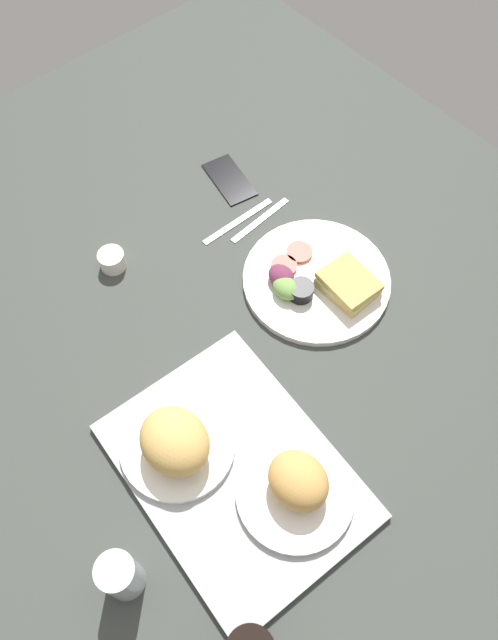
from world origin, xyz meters
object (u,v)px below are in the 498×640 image
object	(u,v)px
plate_with_salad	(317,281)
espresso_cup	(112,260)
cell_phone	(229,179)
knife	(238,221)
bread_plate_near	(297,486)
serving_tray	(235,471)
bread_plate_far	(176,442)
drinking_glass	(121,576)
fork	(260,220)

from	to	relation	value
plate_with_salad	espresso_cup	size ratio (longest dim) A/B	5.51
cell_phone	espresso_cup	bearing A→B (deg)	104.82
knife	cell_phone	xyz separation A→B (cm)	(10.63, -6.47, 0.15)
bread_plate_near	serving_tray	bearing A→B (deg)	29.36
bread_plate_far	knife	bearing A→B (deg)	-51.89
serving_tray	cell_phone	xyz separation A→B (cm)	(53.29, -43.44, -0.40)
serving_tray	espresso_cup	world-z (taller)	espresso_cup
drinking_glass	espresso_cup	size ratio (longest dim) A/B	2.13
serving_tray	espresso_cup	bearing A→B (deg)	-10.24
plate_with_salad	knife	distance (cm)	23.74
knife	bread_plate_far	bearing A→B (deg)	39.34
bread_plate_far	fork	size ratio (longest dim) A/B	1.22
serving_tray	knife	size ratio (longest dim) A/B	2.37
drinking_glass	cell_phone	bearing A→B (deg)	-51.02
plate_with_salad	fork	world-z (taller)	plate_with_salad
bread_plate_near	knife	size ratio (longest dim) A/B	1.08
espresso_cup	fork	world-z (taller)	espresso_cup
bread_plate_near	espresso_cup	world-z (taller)	bread_plate_near
knife	fork	bearing A→B (deg)	144.36
serving_tray	knife	xyz separation A→B (cm)	(42.66, -36.97, -0.55)
drinking_glass	bread_plate_near	bearing A→B (deg)	-104.03
serving_tray	fork	size ratio (longest dim) A/B	2.65
serving_tray	cell_phone	distance (cm)	68.76
espresso_cup	bread_plate_far	bearing A→B (deg)	160.60
drinking_glass	knife	bearing A→B (deg)	-54.16
fork	bread_plate_far	bearing A→B (deg)	29.71
plate_with_salad	knife	bearing A→B (deg)	3.86
drinking_glass	espresso_cup	world-z (taller)	drinking_glass
plate_with_salad	espresso_cup	xyz separation A→B (cm)	(32.05, 29.34, 0.38)
bread_plate_near	bread_plate_far	bearing A→B (deg)	29.77
knife	serving_tray	bearing A→B (deg)	50.31
bread_plate_near	cell_phone	size ratio (longest dim) A/B	1.43
fork	cell_phone	distance (cm)	13.85
knife	cell_phone	size ratio (longest dim) A/B	1.32
fork	espresso_cup	bearing A→B (deg)	-23.17
drinking_glass	serving_tray	bearing A→B (deg)	-85.20
fork	serving_tray	bearing A→B (deg)	40.67
cell_phone	drinking_glass	bearing A→B (deg)	140.09
bread_plate_near	bread_plate_far	size ratio (longest dim) A/B	0.99
bread_plate_far	plate_with_salad	xyz separation A→B (cm)	(9.64, -44.02, -4.24)
serving_tray	fork	distance (cm)	57.02
bread_plate_near	espresso_cup	xyz separation A→B (cm)	(60.78, -3.76, -2.81)
bread_plate_far	espresso_cup	world-z (taller)	bread_plate_far
knife	espresso_cup	bearing A→B (deg)	-15.63
plate_with_salad	fork	xyz separation A→B (cm)	(20.64, -2.40, -1.37)
bread_plate_near	plate_with_salad	world-z (taller)	bread_plate_near
plate_with_salad	bread_plate_near	bearing A→B (deg)	130.95
drinking_glass	cell_phone	world-z (taller)	drinking_glass
serving_tray	plate_with_salad	distance (cm)	43.01
knife	cell_phone	distance (cm)	12.45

